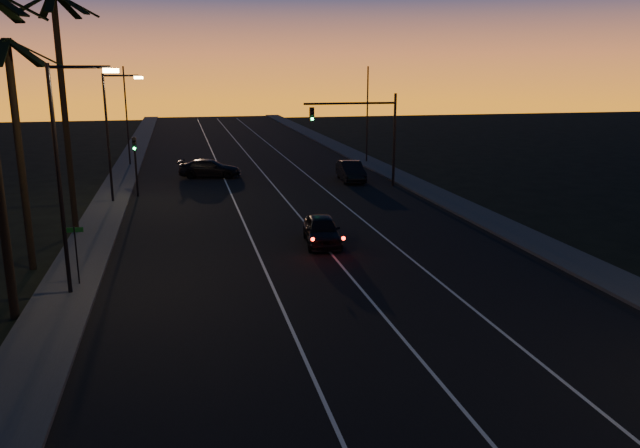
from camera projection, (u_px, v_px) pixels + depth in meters
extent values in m
cube|color=black|center=(296.00, 222.00, 36.64)|extent=(20.00, 170.00, 0.01)
cube|color=#323230|center=(96.00, 232.00, 34.22)|extent=(2.40, 170.00, 0.16)
cube|color=#323230|center=(472.00, 212.00, 39.02)|extent=(2.40, 170.00, 0.16)
cube|color=silver|center=(245.00, 225.00, 35.99)|extent=(0.12, 160.00, 0.01)
cube|color=silver|center=(304.00, 222.00, 36.74)|extent=(0.12, 160.00, 0.01)
cube|color=silver|center=(361.00, 219.00, 37.49)|extent=(0.12, 160.00, 0.01)
cube|color=black|center=(12.00, 1.00, 20.40)|extent=(2.18, 0.92, 1.18)
cylinder|color=black|center=(20.00, 159.00, 26.92)|extent=(0.32, 0.32, 10.00)
cube|color=black|center=(36.00, 53.00, 26.32)|extent=(2.18, 0.92, 1.18)
cube|color=black|center=(24.00, 53.00, 26.85)|extent=(1.25, 2.12, 1.18)
cube|color=black|center=(1.00, 53.00, 26.64)|extent=(1.34, 2.09, 1.18)
cube|color=black|center=(2.00, 52.00, 24.85)|extent=(0.45, 2.16, 1.18)
cube|color=black|center=(26.00, 52.00, 25.42)|extent=(1.95, 1.61, 1.18)
cylinder|color=black|center=(65.00, 119.00, 32.51)|extent=(0.32, 0.32, 12.50)
cube|color=black|center=(76.00, 5.00, 31.60)|extent=(2.18, 0.92, 1.18)
cube|color=black|center=(66.00, 6.00, 32.14)|extent=(1.25, 2.12, 1.18)
cube|color=black|center=(47.00, 5.00, 31.92)|extent=(1.34, 2.09, 1.18)
cube|color=black|center=(33.00, 4.00, 31.11)|extent=(2.18, 0.82, 1.18)
cube|color=black|center=(34.00, 2.00, 30.31)|extent=(1.90, 1.69, 1.18)
cube|color=black|center=(50.00, 2.00, 30.14)|extent=(0.45, 2.16, 1.18)
cube|color=black|center=(70.00, 3.00, 30.71)|extent=(1.95, 1.61, 1.18)
cylinder|color=black|center=(59.00, 185.00, 23.73)|extent=(0.16, 0.16, 9.00)
cylinder|color=black|center=(79.00, 67.00, 22.91)|extent=(2.20, 0.12, 0.12)
cube|color=#FFBE66|center=(111.00, 71.00, 23.18)|extent=(0.55, 0.26, 0.16)
cylinder|color=black|center=(108.00, 140.00, 40.82)|extent=(0.16, 0.16, 8.50)
cylinder|color=black|center=(121.00, 76.00, 40.06)|extent=(2.20, 0.12, 0.12)
cube|color=#FFBE66|center=(139.00, 78.00, 40.33)|extent=(0.55, 0.26, 0.16)
cylinder|color=black|center=(77.00, 257.00, 25.50)|extent=(0.06, 0.06, 2.60)
cube|color=#0D4E17|center=(74.00, 230.00, 25.22)|extent=(0.70, 0.03, 0.20)
cylinder|color=black|center=(394.00, 140.00, 47.29)|extent=(0.20, 0.20, 7.00)
cylinder|color=black|center=(350.00, 103.00, 45.86)|extent=(7.00, 0.16, 0.16)
cube|color=black|center=(312.00, 114.00, 45.42)|extent=(0.32, 0.28, 1.00)
sphere|color=black|center=(312.00, 110.00, 45.18)|extent=(0.20, 0.20, 0.20)
sphere|color=black|center=(312.00, 114.00, 45.26)|extent=(0.20, 0.20, 0.20)
sphere|color=#14FF59|center=(312.00, 119.00, 45.34)|extent=(0.20, 0.20, 0.20)
cylinder|color=black|center=(136.00, 167.00, 43.56)|extent=(0.14, 0.14, 4.20)
cube|color=black|center=(134.00, 144.00, 43.17)|extent=(0.28, 0.25, 0.90)
sphere|color=black|center=(134.00, 140.00, 42.96)|extent=(0.18, 0.18, 0.18)
sphere|color=black|center=(134.00, 144.00, 43.03)|extent=(0.18, 0.18, 0.18)
sphere|color=#14FF59|center=(134.00, 148.00, 43.10)|extent=(0.18, 0.18, 0.18)
cylinder|color=black|center=(127.00, 117.00, 56.85)|extent=(0.14, 0.14, 9.00)
cylinder|color=black|center=(367.00, 115.00, 58.72)|extent=(0.14, 0.14, 9.00)
imported|color=black|center=(322.00, 230.00, 31.97)|extent=(2.19, 4.46, 1.46)
sphere|color=#FF0F05|center=(313.00, 239.00, 29.36)|extent=(0.18, 0.18, 0.18)
sphere|color=#FF0F05|center=(343.00, 238.00, 29.53)|extent=(0.18, 0.18, 0.18)
imported|color=black|center=(351.00, 171.00, 49.94)|extent=(1.98, 4.87, 1.57)
imported|color=black|center=(210.00, 168.00, 51.62)|extent=(5.39, 3.03, 1.48)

